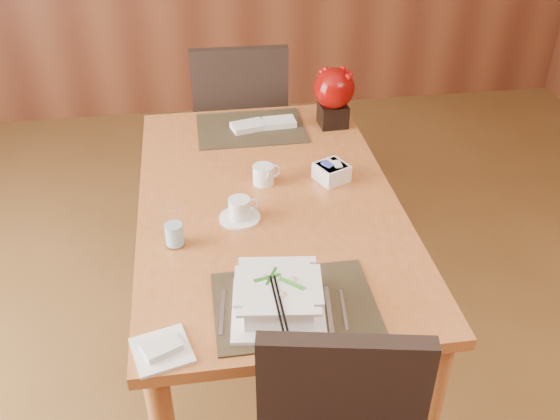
{
  "coord_description": "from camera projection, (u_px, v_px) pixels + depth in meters",
  "views": [
    {
      "loc": [
        -0.23,
        -1.22,
        1.94
      ],
      "look_at": [
        0.0,
        0.35,
        0.87
      ],
      "focal_mm": 40.0,
      "sensor_mm": 36.0,
      "label": 1
    }
  ],
  "objects": [
    {
      "name": "water_glass",
      "position": [
        173.0,
        226.0,
        1.93
      ],
      "size": [
        0.08,
        0.08,
        0.14
      ],
      "primitive_type": "cylinder",
      "rotation": [
        0.0,
        0.0,
        0.3
      ],
      "color": "silver",
      "rests_on": "dining_table"
    },
    {
      "name": "bread_plate",
      "position": [
        162.0,
        351.0,
        1.59
      ],
      "size": [
        0.17,
        0.17,
        0.01
      ],
      "primitive_type": "cube",
      "rotation": [
        0.0,
        0.0,
        0.26
      ],
      "color": "white",
      "rests_on": "dining_table"
    },
    {
      "name": "far_chair",
      "position": [
        240.0,
        125.0,
        3.09
      ],
      "size": [
        0.47,
        0.48,
        0.99
      ],
      "rotation": [
        0.0,
        0.0,
        3.12
      ],
      "color": "black",
      "rests_on": "ground"
    },
    {
      "name": "soup_setting",
      "position": [
        278.0,
        299.0,
        1.68
      ],
      "size": [
        0.28,
        0.28,
        0.1
      ],
      "rotation": [
        0.0,
        0.0,
        -0.12
      ],
      "color": "white",
      "rests_on": "dining_table"
    },
    {
      "name": "dining_table",
      "position": [
        269.0,
        221.0,
        2.24
      ],
      "size": [
        0.9,
        1.5,
        0.75
      ],
      "color": "#B66732",
      "rests_on": "ground"
    },
    {
      "name": "coffee_cup",
      "position": [
        240.0,
        211.0,
        2.07
      ],
      "size": [
        0.14,
        0.14,
        0.08
      ],
      "rotation": [
        0.0,
        0.0,
        0.21
      ],
      "color": "white",
      "rests_on": "dining_table"
    },
    {
      "name": "berry_decor",
      "position": [
        334.0,
        94.0,
        2.59
      ],
      "size": [
        0.17,
        0.17,
        0.25
      ],
      "rotation": [
        0.0,
        0.0,
        0.04
      ],
      "color": "black",
      "rests_on": "dining_table"
    },
    {
      "name": "placemat_near",
      "position": [
        295.0,
        305.0,
        1.73
      ],
      "size": [
        0.45,
        0.33,
        0.01
      ],
      "primitive_type": "cube",
      "color": "black",
      "rests_on": "dining_table"
    },
    {
      "name": "placemat_far",
      "position": [
        251.0,
        128.0,
        2.63
      ],
      "size": [
        0.45,
        0.33,
        0.01
      ],
      "primitive_type": "cube",
      "color": "black",
      "rests_on": "dining_table"
    },
    {
      "name": "napkins_far",
      "position": [
        266.0,
        124.0,
        2.63
      ],
      "size": [
        0.28,
        0.13,
        0.02
      ],
      "primitive_type": null,
      "rotation": [
        0.0,
        0.0,
        0.13
      ],
      "color": "white",
      "rests_on": "dining_table"
    },
    {
      "name": "sugar_caddy",
      "position": [
        332.0,
        172.0,
        2.28
      ],
      "size": [
        0.14,
        0.14,
        0.06
      ],
      "primitive_type": "cube",
      "rotation": [
        0.0,
        0.0,
        0.44
      ],
      "color": "white",
      "rests_on": "dining_table"
    },
    {
      "name": "creamer_jug",
      "position": [
        263.0,
        175.0,
        2.25
      ],
      "size": [
        0.12,
        0.12,
        0.07
      ],
      "primitive_type": null,
      "rotation": [
        0.0,
        0.0,
        0.32
      ],
      "color": "white",
      "rests_on": "dining_table"
    }
  ]
}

